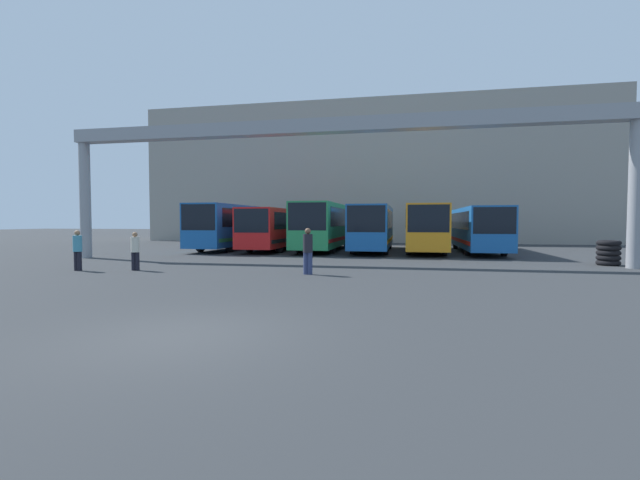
% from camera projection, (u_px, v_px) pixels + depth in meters
% --- Properties ---
extents(ground_plane, '(200.00, 200.00, 0.00)m').
position_uv_depth(ground_plane, '(177.00, 337.00, 7.78)').
color(ground_plane, '#2D3033').
extents(building_backdrop, '(47.11, 12.00, 14.25)m').
position_uv_depth(building_backdrop, '(370.00, 177.00, 47.85)').
color(building_backdrop, gray).
rests_on(building_backdrop, ground).
extents(overhead_gantry, '(28.74, 0.80, 7.28)m').
position_uv_depth(overhead_gantry, '(325.00, 143.00, 21.66)').
color(overhead_gantry, gray).
rests_on(overhead_gantry, ground).
extents(bus_slot_0, '(2.55, 11.04, 3.29)m').
position_uv_depth(bus_slot_0, '(233.00, 224.00, 32.33)').
color(bus_slot_0, '#1959A5').
rests_on(bus_slot_0, ground).
extents(bus_slot_1, '(2.46, 11.51, 2.99)m').
position_uv_depth(bus_slot_1, '(279.00, 226.00, 31.87)').
color(bus_slot_1, red).
rests_on(bus_slot_1, ground).
extents(bus_slot_2, '(2.58, 11.51, 3.34)m').
position_uv_depth(bus_slot_2, '(325.00, 224.00, 31.16)').
color(bus_slot_2, '#268C4C').
rests_on(bus_slot_2, ground).
extents(bus_slot_3, '(2.46, 10.65, 3.14)m').
position_uv_depth(bus_slot_3, '(373.00, 226.00, 30.04)').
color(bus_slot_3, '#1959A5').
rests_on(bus_slot_3, ground).
extents(bus_slot_4, '(2.54, 10.96, 3.16)m').
position_uv_depth(bus_slot_4, '(424.00, 226.00, 29.49)').
color(bus_slot_4, orange).
rests_on(bus_slot_4, ground).
extents(bus_slot_5, '(2.47, 11.77, 2.99)m').
position_uv_depth(bus_slot_5, '(477.00, 227.00, 29.19)').
color(bus_slot_5, '#1959A5').
rests_on(bus_slot_5, ground).
extents(pedestrian_mid_right, '(0.38, 0.38, 1.84)m').
position_uv_depth(pedestrian_mid_right, '(308.00, 250.00, 16.91)').
color(pedestrian_mid_right, navy).
rests_on(pedestrian_mid_right, ground).
extents(pedestrian_near_left, '(0.36, 0.36, 1.72)m').
position_uv_depth(pedestrian_near_left, '(78.00, 249.00, 18.20)').
color(pedestrian_near_left, black).
rests_on(pedestrian_near_left, ground).
extents(pedestrian_near_right, '(0.34, 0.34, 1.65)m').
position_uv_depth(pedestrian_near_right, '(135.00, 250.00, 18.30)').
color(pedestrian_near_right, black).
rests_on(pedestrian_near_right, ground).
extents(tire_stack, '(1.04, 1.04, 1.20)m').
position_uv_depth(tire_stack, '(608.00, 253.00, 20.44)').
color(tire_stack, black).
rests_on(tire_stack, ground).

